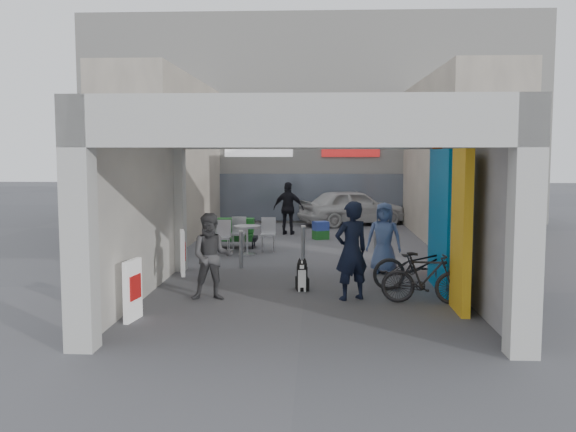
{
  "coord_description": "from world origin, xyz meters",
  "views": [
    {
      "loc": [
        0.25,
        -12.55,
        2.74
      ],
      "look_at": [
        -0.37,
        1.0,
        1.38
      ],
      "focal_mm": 40.0,
      "sensor_mm": 36.0,
      "label": 1
    }
  ],
  "objects_px": {
    "man_with_dog": "(351,251)",
    "man_back_turned": "(212,257)",
    "produce_stand": "(235,236)",
    "bicycle_front": "(420,265)",
    "bicycle_rear": "(425,278)",
    "white_van": "(352,207)",
    "border_collie": "(302,277)",
    "man_elderly": "(384,238)",
    "cafe_set": "(244,241)",
    "man_crates": "(288,208)"
  },
  "relations": [
    {
      "from": "man_with_dog",
      "to": "bicycle_rear",
      "type": "height_order",
      "value": "man_with_dog"
    },
    {
      "from": "white_van",
      "to": "produce_stand",
      "type": "bearing_deg",
      "value": 124.59
    },
    {
      "from": "bicycle_front",
      "to": "bicycle_rear",
      "type": "distance_m",
      "value": 1.19
    },
    {
      "from": "produce_stand",
      "to": "cafe_set",
      "type": "bearing_deg",
      "value": -59.69
    },
    {
      "from": "produce_stand",
      "to": "man_elderly",
      "type": "height_order",
      "value": "man_elderly"
    },
    {
      "from": "man_with_dog",
      "to": "man_back_turned",
      "type": "height_order",
      "value": "man_with_dog"
    },
    {
      "from": "man_with_dog",
      "to": "man_crates",
      "type": "xyz_separation_m",
      "value": [
        -1.59,
        9.38,
        -0.05
      ]
    },
    {
      "from": "border_collie",
      "to": "bicycle_front",
      "type": "distance_m",
      "value": 2.37
    },
    {
      "from": "man_with_dog",
      "to": "produce_stand",
      "type": "bearing_deg",
      "value": -91.57
    },
    {
      "from": "cafe_set",
      "to": "bicycle_front",
      "type": "xyz_separation_m",
      "value": [
        4.05,
        -4.53,
        0.17
      ]
    },
    {
      "from": "man_elderly",
      "to": "white_van",
      "type": "relative_size",
      "value": 0.4
    },
    {
      "from": "border_collie",
      "to": "man_with_dog",
      "type": "distance_m",
      "value": 1.35
    },
    {
      "from": "produce_stand",
      "to": "bicycle_rear",
      "type": "relative_size",
      "value": 0.81
    },
    {
      "from": "border_collie",
      "to": "man_back_turned",
      "type": "xyz_separation_m",
      "value": [
        -1.65,
        -0.85,
        0.54
      ]
    },
    {
      "from": "bicycle_front",
      "to": "white_van",
      "type": "distance_m",
      "value": 11.38
    },
    {
      "from": "cafe_set",
      "to": "bicycle_rear",
      "type": "height_order",
      "value": "bicycle_rear"
    },
    {
      "from": "border_collie",
      "to": "white_van",
      "type": "xyz_separation_m",
      "value": [
        1.6,
        11.55,
        0.41
      ]
    },
    {
      "from": "cafe_set",
      "to": "man_with_dog",
      "type": "distance_m",
      "value": 6.08
    },
    {
      "from": "man_with_dog",
      "to": "man_back_turned",
      "type": "bearing_deg",
      "value": -23.77
    },
    {
      "from": "white_van",
      "to": "border_collie",
      "type": "bearing_deg",
      "value": 148.57
    },
    {
      "from": "bicycle_front",
      "to": "bicycle_rear",
      "type": "relative_size",
      "value": 1.22
    },
    {
      "from": "border_collie",
      "to": "produce_stand",
      "type": "bearing_deg",
      "value": 102.07
    },
    {
      "from": "bicycle_front",
      "to": "bicycle_rear",
      "type": "bearing_deg",
      "value": 168.23
    },
    {
      "from": "bicycle_front",
      "to": "white_van",
      "type": "height_order",
      "value": "white_van"
    },
    {
      "from": "man_back_turned",
      "to": "man_crates",
      "type": "xyz_separation_m",
      "value": [
        0.99,
        9.51,
        0.06
      ]
    },
    {
      "from": "cafe_set",
      "to": "man_with_dog",
      "type": "relative_size",
      "value": 0.84
    },
    {
      "from": "man_crates",
      "to": "bicycle_rear",
      "type": "height_order",
      "value": "man_crates"
    },
    {
      "from": "produce_stand",
      "to": "border_collie",
      "type": "distance_m",
      "value": 6.03
    },
    {
      "from": "bicycle_rear",
      "to": "white_van",
      "type": "xyz_separation_m",
      "value": [
        -0.64,
        12.54,
        0.21
      ]
    },
    {
      "from": "man_with_dog",
      "to": "man_back_turned",
      "type": "distance_m",
      "value": 2.59
    },
    {
      "from": "man_with_dog",
      "to": "man_crates",
      "type": "height_order",
      "value": "man_with_dog"
    },
    {
      "from": "border_collie",
      "to": "man_with_dog",
      "type": "height_order",
      "value": "man_with_dog"
    },
    {
      "from": "border_collie",
      "to": "man_with_dog",
      "type": "xyz_separation_m",
      "value": [
        0.93,
        -0.72,
        0.66
      ]
    },
    {
      "from": "white_van",
      "to": "cafe_set",
      "type": "bearing_deg",
      "value": 130.64
    },
    {
      "from": "cafe_set",
      "to": "man_with_dog",
      "type": "bearing_deg",
      "value": -64.25
    },
    {
      "from": "produce_stand",
      "to": "man_elderly",
      "type": "bearing_deg",
      "value": -34.39
    },
    {
      "from": "bicycle_front",
      "to": "man_with_dog",
      "type": "bearing_deg",
      "value": 116.21
    },
    {
      "from": "produce_stand",
      "to": "man_back_turned",
      "type": "distance_m",
      "value": 6.55
    },
    {
      "from": "produce_stand",
      "to": "man_crates",
      "type": "xyz_separation_m",
      "value": [
        1.4,
        2.99,
        0.54
      ]
    },
    {
      "from": "bicycle_front",
      "to": "border_collie",
      "type": "bearing_deg",
      "value": 87.99
    },
    {
      "from": "border_collie",
      "to": "man_crates",
      "type": "height_order",
      "value": "man_crates"
    },
    {
      "from": "produce_stand",
      "to": "white_van",
      "type": "relative_size",
      "value": 0.32
    },
    {
      "from": "man_with_dog",
      "to": "white_van",
      "type": "height_order",
      "value": "man_with_dog"
    },
    {
      "from": "man_back_turned",
      "to": "white_van",
      "type": "relative_size",
      "value": 0.41
    },
    {
      "from": "man_with_dog",
      "to": "man_crates",
      "type": "distance_m",
      "value": 9.51
    },
    {
      "from": "produce_stand",
      "to": "bicycle_rear",
      "type": "height_order",
      "value": "bicycle_rear"
    },
    {
      "from": "man_crates",
      "to": "white_van",
      "type": "xyz_separation_m",
      "value": [
        2.27,
        2.9,
        -0.19
      ]
    },
    {
      "from": "bicycle_rear",
      "to": "border_collie",
      "type": "bearing_deg",
      "value": 73.43
    },
    {
      "from": "cafe_set",
      "to": "man_elderly",
      "type": "bearing_deg",
      "value": -38.29
    },
    {
      "from": "bicycle_rear",
      "to": "white_van",
      "type": "height_order",
      "value": "white_van"
    }
  ]
}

